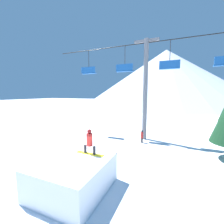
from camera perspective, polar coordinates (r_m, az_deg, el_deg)
name	(u,v)px	position (r m, az deg, el deg)	size (l,w,h in m)	color
ground_plane	(65,189)	(8.64, -17.61, -26.23)	(220.00, 220.00, 0.00)	white
mountain_ridge	(165,77)	(70.87, 19.67, 12.29)	(69.22, 69.22, 23.25)	silver
snow_ramp	(73,175)	(8.09, -14.46, -22.32)	(3.17, 3.47, 1.51)	white
snowboarder	(90,142)	(8.08, -8.55, -11.24)	(1.58, 0.32, 1.34)	yellow
chairlift	(145,81)	(15.54, 12.62, 11.45)	(20.49, 0.45, 9.96)	slate
distant_skier	(142,136)	(14.74, 11.36, -8.94)	(0.24, 0.24, 1.23)	black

